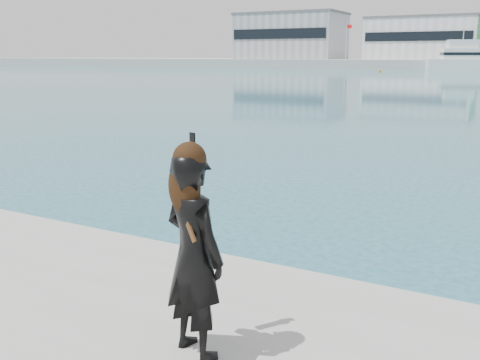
# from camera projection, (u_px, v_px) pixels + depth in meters

# --- Properties ---
(warehouse_grey_left) EXTENTS (26.52, 16.36, 11.50)m
(warehouse_grey_left) POSITION_uv_depth(u_px,v_px,m) (291.00, 36.00, 138.02)
(warehouse_grey_left) COLOR gray
(warehouse_grey_left) RESTS_ON far_quay
(warehouse_white) EXTENTS (24.48, 15.35, 9.50)m
(warehouse_white) POSITION_uv_depth(u_px,v_px,m) (423.00, 38.00, 122.93)
(warehouse_white) COLOR silver
(warehouse_white) RESTS_ON far_quay
(flagpole_left) EXTENTS (1.28, 0.16, 8.00)m
(flagpole_left) POSITION_uv_depth(u_px,v_px,m) (347.00, 39.00, 124.39)
(flagpole_left) COLOR silver
(flagpole_left) RESTS_ON far_quay
(motor_yacht) EXTENTS (17.12, 9.73, 7.71)m
(motor_yacht) POSITION_uv_depth(u_px,v_px,m) (469.00, 59.00, 104.10)
(motor_yacht) COLOR white
(motor_yacht) RESTS_ON ground
(buoy_far) EXTENTS (0.50, 0.50, 0.50)m
(buoy_far) POSITION_uv_depth(u_px,v_px,m) (380.00, 72.00, 97.10)
(buoy_far) COLOR #D8980B
(buoy_far) RESTS_ON ground
(woman) EXTENTS (0.65, 0.53, 1.63)m
(woman) POSITION_uv_depth(u_px,v_px,m) (193.00, 249.00, 3.84)
(woman) COLOR black
(woman) RESTS_ON near_quay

